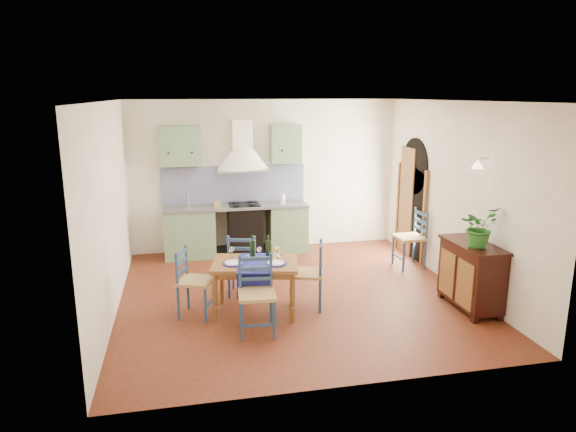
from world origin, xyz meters
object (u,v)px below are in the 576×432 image
Objects in this scene: dining_table at (256,268)px; sideboard at (471,273)px; potted_plant at (479,227)px; chair_near at (257,294)px.

sideboard is (2.90, -0.47, -0.12)m from dining_table.
potted_plant is at bearing -104.19° from sideboard.
dining_table is 1.29× the size of chair_near.
potted_plant is (-0.04, -0.14, 0.70)m from sideboard.
chair_near reaches higher than sideboard.
dining_table is at bearing 82.96° from chair_near.
potted_plant reaches higher than chair_near.
sideboard is 0.71m from potted_plant.
dining_table reaches higher than sideboard.
dining_table is at bearing 170.74° from sideboard.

